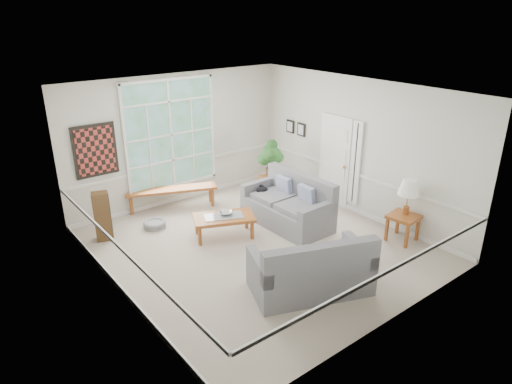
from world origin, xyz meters
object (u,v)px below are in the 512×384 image
side_table (402,228)px  loveseat_front (311,262)px  coffee_table (224,226)px  end_table (272,187)px  loveseat_right (287,201)px

side_table → loveseat_front: bearing=-177.8°
coffee_table → end_table: size_ratio=2.34×
loveseat_right → side_table: loveseat_right is taller
loveseat_right → coffee_table: loveseat_right is taller
loveseat_front → loveseat_right: bearing=78.5°
loveseat_front → coffee_table: 2.45m
loveseat_right → loveseat_front: (-1.33, -2.08, -0.01)m
loveseat_front → end_table: size_ratio=3.70×
loveseat_front → side_table: loveseat_front is taller
loveseat_right → loveseat_front: bearing=-124.0°
loveseat_front → coffee_table: size_ratio=1.59×
end_table → loveseat_front: bearing=-120.8°
coffee_table → loveseat_right: bearing=9.9°
loveseat_front → end_table: (2.05, 3.45, -0.26)m
loveseat_front → coffee_table: bearing=112.4°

